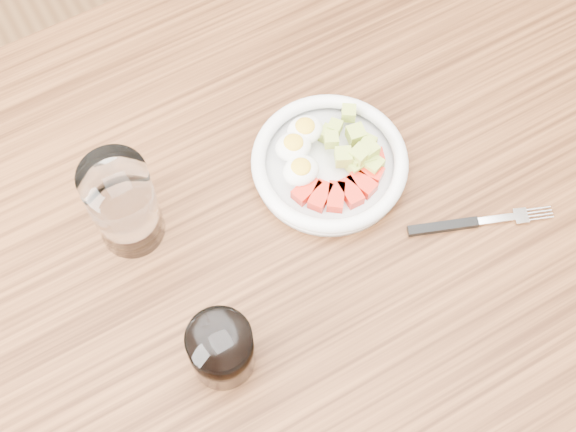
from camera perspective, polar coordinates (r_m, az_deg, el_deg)
name	(u,v)px	position (r m, az deg, el deg)	size (l,w,h in m)	color
ground	(294,381)	(1.73, 0.46, -11.68)	(4.00, 4.00, 0.00)	brown
dining_table	(298,260)	(1.09, 0.72, -3.15)	(1.50, 0.90, 0.77)	brown
bowl	(329,162)	(1.02, 2.92, 3.86)	(0.20, 0.20, 0.05)	white
fork	(463,224)	(1.02, 12.31, -0.55)	(0.18, 0.08, 0.01)	black
water_glass	(123,204)	(0.96, -11.64, 0.82)	(0.08, 0.08, 0.14)	white
coffee_glass	(221,349)	(0.91, -4.76, -9.43)	(0.07, 0.07, 0.08)	white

